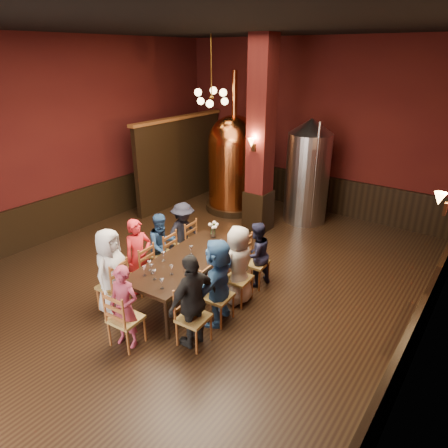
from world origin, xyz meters
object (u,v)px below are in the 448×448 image
Objects in this scene: steel_vessel at (308,172)px; rose_vase at (213,227)px; person_0 at (111,271)px; copper_kettle at (234,162)px; dining_table at (187,262)px; person_1 at (139,256)px; person_2 at (162,246)px.

steel_vessel is 7.94× the size of rose_vase.
copper_kettle is (-1.10, 5.17, 0.60)m from person_0.
person_0 is 2.14m from rose_vase.
copper_kettle is 3.57m from rose_vase.
copper_kettle reaches higher than dining_table.
person_1 reaches higher than rose_vase.
person_1 is at bearing -159.60° from person_2.
person_2 is (-0.10, 1.33, -0.09)m from person_0.
steel_vessel is (1.99, 0.42, -0.02)m from copper_kettle.
person_0 is 4.48× the size of rose_vase.
person_1 is at bearing -100.85° from steel_vessel.
steel_vessel reaches higher than person_1.
person_0 is 1.33m from person_2.
steel_vessel is (0.89, 5.59, 0.58)m from person_0.
dining_table is at bearing -53.06° from person_0.
dining_table is 1.31m from person_0.
rose_vase is at bearing -94.91° from steel_vessel.
dining_table is at bearing -51.49° from person_1.
person_0 is at bearing -162.71° from person_1.
person_1 reaches higher than dining_table.
person_2 is at bearing 17.29° from person_1.
rose_vase is at bearing 96.14° from dining_table.
person_2 is at bearing -103.11° from steel_vessel.
dining_table is 1.73× the size of person_1.
person_0 is at bearing -99.07° from steel_vessel.
person_2 is 1.05m from rose_vase.
person_0 is 1.05× the size of person_1.
person_2 reaches higher than dining_table.
person_2 is 4.43m from steel_vessel.
person_2 is at bearing -12.69° from person_0.
copper_kettle is at bearing 118.35° from rose_vase.
dining_table is 7.39× the size of rose_vase.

